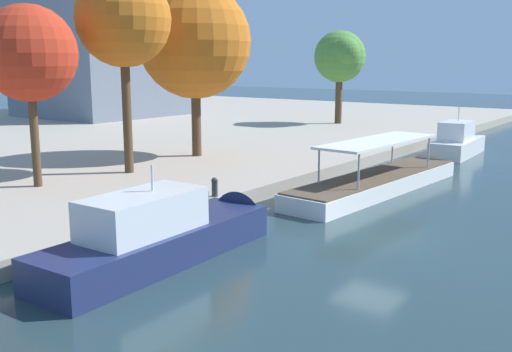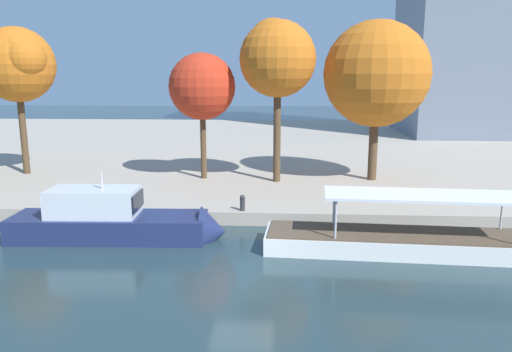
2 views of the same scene
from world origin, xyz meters
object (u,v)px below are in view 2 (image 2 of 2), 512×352
at_px(tree_4, 200,87).
at_px(tree_5, 277,57).
at_px(motor_yacht_1, 120,224).
at_px(tree_2, 18,63).
at_px(tree_1, 378,75).
at_px(tour_boat_2, 443,246).
at_px(mooring_bollard_0, 242,202).

bearing_deg(tree_4, tree_5, -11.18).
bearing_deg(motor_yacht_1, tree_2, 129.87).
bearing_deg(tree_1, tour_boat_2, -85.66).
distance_m(motor_yacht_1, tree_1, 19.51).
bearing_deg(tree_5, tour_boat_2, -56.86).
bearing_deg(tree_4, tree_2, 178.03).
height_order(mooring_bollard_0, tree_2, tree_2).
bearing_deg(tree_2, tree_4, -1.97).
relative_size(motor_yacht_1, mooring_bollard_0, 11.99).
relative_size(tree_4, tree_5, 0.80).
xyz_separation_m(tree_2, tree_5, (18.28, -1.50, 0.33)).
height_order(mooring_bollard_0, tree_4, tree_4).
relative_size(mooring_bollard_0, tree_2, 0.08).
bearing_deg(tree_1, tree_4, 178.97).
bearing_deg(tour_boat_2, tree_2, 156.52).
bearing_deg(tree_5, tree_1, 7.14).
xyz_separation_m(tree_1, tree_2, (-24.99, 0.66, 0.79)).
bearing_deg(mooring_bollard_0, tree_5, 77.54).
relative_size(motor_yacht_1, tree_4, 1.21).
height_order(tree_1, tree_2, tree_1).
distance_m(tree_1, tree_4, 12.09).
bearing_deg(motor_yacht_1, tree_5, 52.41).
distance_m(tour_boat_2, tree_2, 30.29).
bearing_deg(motor_yacht_1, tour_boat_2, -6.89).
bearing_deg(tour_boat_2, tree_4, 139.03).
height_order(motor_yacht_1, mooring_bollard_0, motor_yacht_1).
bearing_deg(tree_2, motor_yacht_1, -47.94).
relative_size(motor_yacht_1, tour_boat_2, 0.69).
bearing_deg(tree_4, tour_boat_2, -44.52).
xyz_separation_m(tour_boat_2, mooring_bollard_0, (-9.35, 4.10, 0.84)).
relative_size(motor_yacht_1, tree_2, 1.00).
relative_size(tree_1, tree_5, 1.00).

